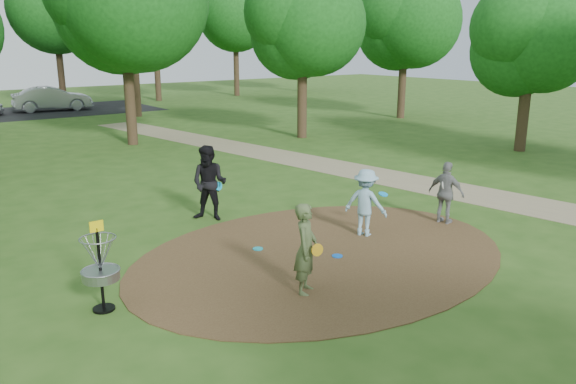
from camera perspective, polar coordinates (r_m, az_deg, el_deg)
ground at (r=11.76m, az=3.56°, el=-6.39°), size 100.00×100.00×0.00m
dirt_clearing at (r=11.75m, az=3.56°, el=-6.35°), size 8.40×8.40×0.02m
footpath at (r=17.63m, az=15.45°, el=0.38°), size 7.55×39.89×0.01m
parking_lot at (r=39.59m, az=-23.75°, el=7.49°), size 14.00×8.00×0.01m
player_observer_with_disc at (r=9.76m, az=1.83°, el=-5.80°), size 0.71×0.68×1.63m
player_throwing_with_disc at (r=12.78m, az=7.89°, el=-1.09°), size 1.09×1.15×1.55m
player_walking_with_disc at (r=13.89m, az=-7.99°, el=0.89°), size 1.12×1.15×1.87m
player_waiting_with_disc at (r=14.04m, az=15.77°, el=-0.10°), size 0.56×0.96×1.53m
disc_ground_cyan at (r=12.01m, az=-3.08°, el=-5.78°), size 0.22×0.22×0.02m
disc_ground_blue at (r=11.64m, az=5.03°, el=-6.49°), size 0.22×0.22×0.02m
car_right at (r=39.66m, az=-22.84°, el=8.73°), size 4.95×2.30×1.57m
disc_golf_basket at (r=9.60m, az=-18.60°, el=-6.59°), size 0.63×0.63×1.54m
tree_ring at (r=18.53m, az=-8.53°, el=17.75°), size 36.89×45.41×8.88m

